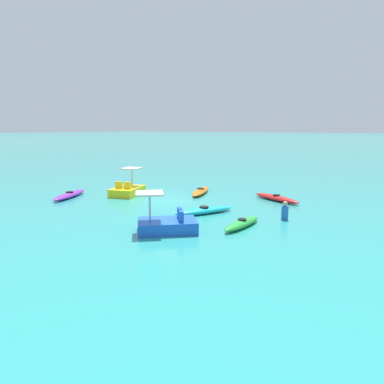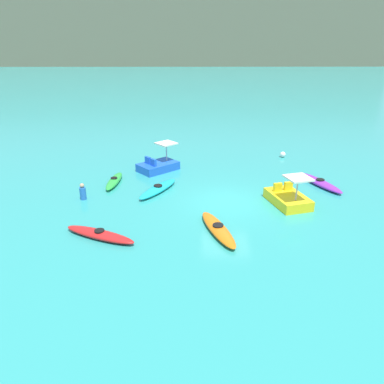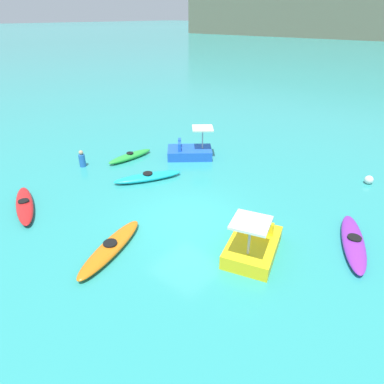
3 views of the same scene
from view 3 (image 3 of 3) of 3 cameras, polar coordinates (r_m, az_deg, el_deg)
The scene contains 10 objects.
ground_plane at distance 12.82m, azimuth -0.97°, elevation -4.66°, with size 600.00×600.00×0.00m, color teal.
kayak_red at distance 15.04m, azimuth -27.05°, elevation -2.00°, with size 3.35×1.85×0.37m.
kayak_purple at distance 12.61m, azimuth 26.19°, elevation -7.78°, with size 2.07×3.43×0.37m.
kayak_cyan at distance 15.83m, azimuth -7.66°, elevation 2.62°, with size 2.15×3.23×0.37m.
kayak_green at distance 18.37m, azimuth -10.68°, elevation 6.13°, with size 0.68×2.79×0.37m.
kayak_orange at distance 11.43m, azimuth -13.93°, elevation -9.32°, with size 1.84×3.43×0.37m.
pedal_boat_yellow at distance 11.10m, azimuth 10.51°, elevation -9.03°, with size 2.18×2.75×1.68m.
pedal_boat_blue at distance 18.27m, azimuth -0.35°, elevation 7.09°, with size 2.78×2.74×1.68m.
buoy_white at distance 17.42m, azimuth 28.34°, elevation 1.89°, with size 0.40×0.40×0.40m, color white.
person_near_shore at distance 17.98m, azimuth -18.54°, elevation 5.38°, with size 0.45×0.45×0.88m.
Camera 3 is at (7.27, -7.88, 7.02)m, focal length 30.73 mm.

